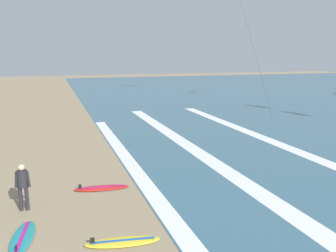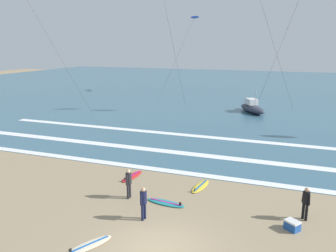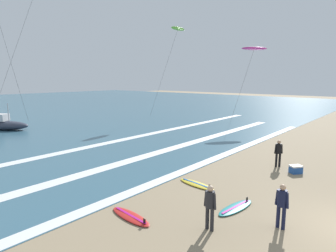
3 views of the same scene
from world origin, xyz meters
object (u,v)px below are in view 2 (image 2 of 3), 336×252
kite_blue_low_near (194,18)px  surfer_mid_group (129,181)px  surfer_background_far (306,201)px  surfboard_right_spare (89,245)px  surfer_foreground_main (143,200)px  cooler_box (292,225)px  surfboard_foreground_flat (200,186)px  offshore_boat (252,108)px  surfboard_near_water (132,176)px  surfboard_left_pile (166,203)px

kite_blue_low_near → surfer_mid_group: bearing=-78.4°
surfer_background_far → surfboard_right_spare: (-8.19, -5.37, -0.91)m
surfer_foreground_main → cooler_box: (6.51, 1.42, -0.74)m
surfer_background_far → kite_blue_low_near: bearing=113.0°
surfboard_foreground_flat → offshore_boat: (0.02, 23.62, 0.51)m
surfboard_right_spare → cooler_box: (7.68, 4.20, 0.18)m
surfer_background_far → surfboard_foreground_flat: (-5.52, 1.97, -0.91)m
surfboard_right_spare → surfboard_near_water: bearing=102.8°
surfer_background_far → surfer_mid_group: bearing=-175.1°
surfer_foreground_main → cooler_box: 6.70m
cooler_box → surfer_foreground_main: bearing=-167.7°
kite_blue_low_near → cooler_box: 46.46m
surfer_background_far → kite_blue_low_near: 45.42m
surfboard_right_spare → kite_blue_low_near: kite_blue_low_near is taller
surfboard_right_spare → cooler_box: cooler_box is taller
surfboard_right_spare → surfboard_near_water: size_ratio=1.00×
offshore_boat → cooler_box: (4.99, -26.76, -0.33)m
offshore_boat → cooler_box: size_ratio=6.97×
surfboard_foreground_flat → cooler_box: 5.91m
surfboard_right_spare → offshore_boat: (2.69, 30.96, 0.51)m
surfer_background_far → surfer_foreground_main: same height
surfboard_near_water → surfboard_left_pile: 4.19m
kite_blue_low_near → cooler_box: (16.67, -41.70, -11.90)m
surfer_background_far → kite_blue_low_near: size_ratio=0.13×
surfboard_right_spare → surfer_foreground_main: bearing=67.1°
surfboard_near_water → surfboard_left_pile: bearing=-39.6°
cooler_box → offshore_boat: bearing=100.6°
surfboard_foreground_flat → offshore_boat: offshore_boat is taller
surfboard_near_water → offshore_boat: offshore_boat is taller
surfboard_foreground_flat → kite_blue_low_near: bearing=106.8°
surfer_foreground_main → offshore_boat: size_ratio=0.30×
surfer_mid_group → offshore_boat: bearing=83.1°
surfer_mid_group → surfboard_right_spare: (0.50, -4.61, -0.91)m
surfer_mid_group → surfboard_near_water: bearing=113.1°
kite_blue_low_near → offshore_boat: 22.22m
surfboard_left_pile → offshore_boat: offshore_boat is taller
surfer_foreground_main → surfboard_near_water: 5.46m
surfboard_right_spare → surfboard_foreground_flat: (2.68, 7.34, 0.00)m
surfboard_foreground_flat → kite_blue_low_near: size_ratio=0.17×
surfer_foreground_main → surfboard_near_water: bearing=121.9°
surfer_background_far → kite_blue_low_near: kite_blue_low_near is taller
surfboard_foreground_flat → offshore_boat: size_ratio=0.41×
surfboard_left_pile → kite_blue_low_near: size_ratio=0.17×
surfboard_near_water → surfboard_left_pile: (3.23, -2.67, 0.00)m
surfer_mid_group → cooler_box: (8.18, -0.41, -0.74)m
surfboard_foreground_flat → surfboard_right_spare: bearing=-110.0°
surfboard_near_water → offshore_boat: size_ratio=0.41×
surfer_mid_group → cooler_box: 8.23m
offshore_boat → cooler_box: offshore_boat is taller
surfboard_right_spare → surfboard_left_pile: size_ratio=0.99×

